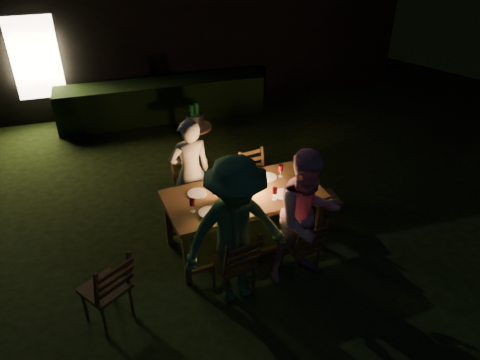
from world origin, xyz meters
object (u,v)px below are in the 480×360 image
object	(u,v)px
person_house_side	(190,172)
side_table	(196,131)
bottle_bucket_b	(197,116)
chair_near_right	(301,254)
bottle_bucket_a	(192,119)
chair_far_right	(256,190)
ice_bucket	(195,120)
bottle_table	(225,188)
chair_near_left	(234,273)
chair_end	(322,207)
person_opp_right	(307,218)
person_opp_left	(236,233)
lantern	(246,180)
chair_spare	(108,299)
dining_table	(243,199)
chair_far_left	(193,204)

from	to	relation	value
person_house_side	side_table	bearing A→B (deg)	-110.74
bottle_bucket_b	chair_near_right	bearing A→B (deg)	-78.10
bottle_bucket_a	chair_far_right	bearing A→B (deg)	-65.57
ice_bucket	bottle_bucket_a	xyz separation A→B (m)	(-0.05, -0.04, 0.05)
bottle_table	bottle_bucket_a	distance (m)	2.31
chair_far_right	bottle_table	bearing A→B (deg)	40.35
chair_near_left	bottle_bucket_b	xyz separation A→B (m)	(0.25, 3.18, 0.60)
bottle_table	bottle_bucket_a	world-z (taller)	bottle_table
chair_end	person_opp_right	size ratio (longest dim) A/B	0.52
person_opp_left	chair_far_right	bearing A→B (deg)	57.84
person_opp_right	lantern	distance (m)	0.96
chair_spare	bottle_bucket_b	xyz separation A→B (m)	(1.70, 3.20, 0.59)
dining_table	lantern	distance (m)	0.25
chair_far_left	chair_spare	distance (m)	2.00
chair_far_left	person_house_side	size ratio (longest dim) A/B	0.59
bottle_bucket_b	person_opp_left	bearing A→B (deg)	-94.28
chair_end	bottle_table	size ratio (longest dim) A/B	3.25
chair_spare	bottle_bucket_a	size ratio (longest dim) A/B	3.16
dining_table	side_table	size ratio (longest dim) A/B	2.87
chair_spare	ice_bucket	bearing A→B (deg)	27.79
chair_far_left	bottle_bucket_b	bearing A→B (deg)	-119.10
chair_far_left	ice_bucket	xyz separation A→B (m)	(0.38, 1.61, 0.56)
ice_bucket	bottle_bucket_a	distance (m)	0.08
person_opp_left	lantern	size ratio (longest dim) A/B	5.36
chair_near_right	chair_spare	distance (m)	2.35
bottle_bucket_a	chair_far_left	bearing A→B (deg)	-101.97
bottle_table	chair_end	bearing A→B (deg)	6.92
chair_near_left	chair_near_right	bearing A→B (deg)	-5.98
bottle_table	side_table	distance (m)	2.38
chair_near_right	person_opp_left	distance (m)	1.12
person_house_side	bottle_bucket_a	size ratio (longest dim) A/B	4.99
person_opp_left	bottle_bucket_a	size ratio (longest dim) A/B	5.86
person_house_side	bottle_table	xyz separation A→B (m)	(0.30, -0.79, 0.17)
chair_near_left	bottle_bucket_b	bearing A→B (deg)	72.67
chair_spare	ice_bucket	distance (m)	3.61
person_opp_left	bottle_bucket_a	world-z (taller)	person_opp_left
bottle_bucket_b	chair_spare	bearing A→B (deg)	-117.90
chair_near_right	person_house_side	distance (m)	1.90
chair_near_right	person_opp_left	bearing A→B (deg)	177.93
dining_table	chair_near_left	world-z (taller)	chair_near_left
chair_near_left	chair_end	size ratio (longest dim) A/B	1.08
chair_spare	person_house_side	xyz separation A→B (m)	(1.26, 1.60, 0.49)
chair_near_left	bottle_bucket_b	world-z (taller)	bottle_bucket_b
chair_near_left	bottle_table	xyz separation A→B (m)	(0.10, 0.79, 0.67)
person_house_side	person_opp_right	distance (m)	1.87
chair_end	bottle_bucket_b	world-z (taller)	bottle_bucket_b
chair_near_left	chair_far_right	size ratio (longest dim) A/B	1.08
side_table	bottle_bucket_a	world-z (taller)	bottle_bucket_a
chair_near_right	person_opp_right	bearing A→B (deg)	-97.26
dining_table	person_opp_left	xyz separation A→B (m)	(-0.35, -0.87, 0.19)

